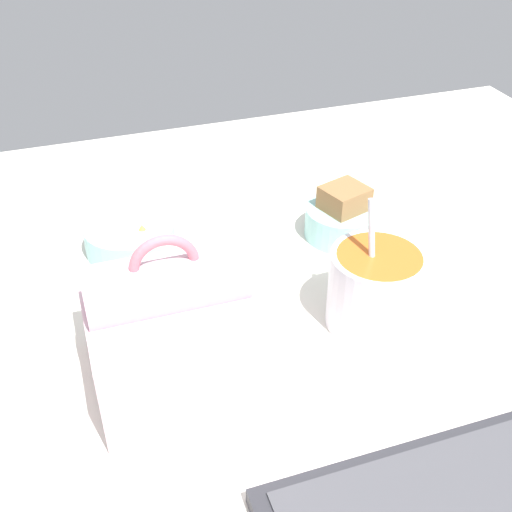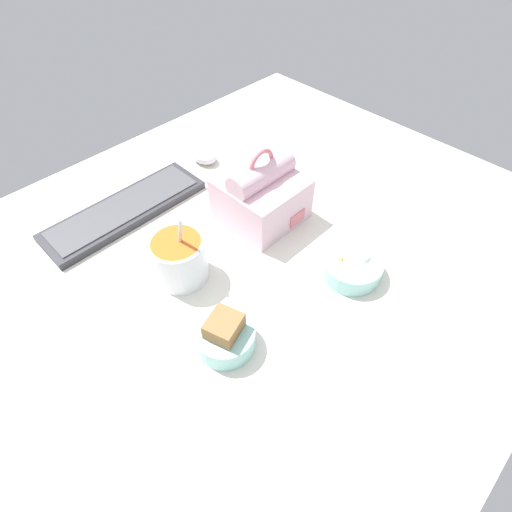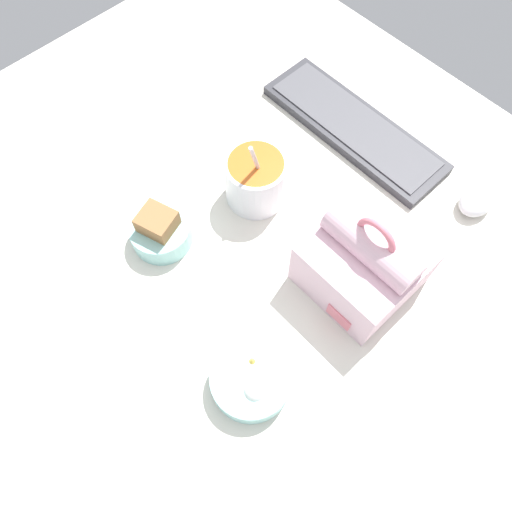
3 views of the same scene
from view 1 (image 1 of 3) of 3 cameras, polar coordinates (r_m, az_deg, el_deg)
The scene contains 6 objects.
desk_surface at distance 77.11cm, azimuth 0.85°, elevation -5.66°, with size 140.00×110.00×2.00cm.
keyboard at distance 61.98cm, azimuth 18.94°, elevation -19.14°, with size 37.96×11.95×2.10cm.
lunch_bag at distance 65.46cm, azimuth -7.55°, elevation -6.55°, with size 16.32×16.71×17.62cm.
soup_cup at distance 73.43cm, azimuth 10.55°, elevation -2.81°, with size 10.68×10.68×15.77cm.
bento_bowl_sandwich at distance 89.21cm, azimuth 7.71°, elevation 3.39°, with size 10.33×10.33×7.53cm.
bento_bowl_snacks at distance 87.33cm, azimuth -11.11°, elevation 1.71°, with size 12.03×12.03×5.22cm.
Camera 1 is at (19.58, 54.71, 51.68)cm, focal length 45.00 mm.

